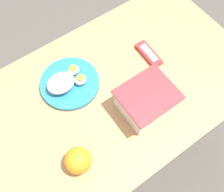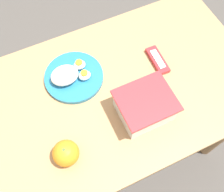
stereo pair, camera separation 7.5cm
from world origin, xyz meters
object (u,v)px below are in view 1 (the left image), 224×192
object	(u,v)px
rice_plate	(68,83)
candy_bar	(149,54)
orange_fruit	(78,160)
food_container	(146,102)

from	to	relation	value
rice_plate	candy_bar	world-z (taller)	rice_plate
orange_fruit	rice_plate	bearing A→B (deg)	-114.21
candy_bar	food_container	bearing A→B (deg)	47.68
rice_plate	candy_bar	bearing A→B (deg)	168.44
food_container	candy_bar	size ratio (longest dim) A/B	1.43
food_container	rice_plate	size ratio (longest dim) A/B	0.84
rice_plate	candy_bar	xyz separation A→B (m)	(-0.33, 0.07, -0.01)
candy_bar	rice_plate	bearing A→B (deg)	-11.56
orange_fruit	candy_bar	size ratio (longest dim) A/B	0.66
rice_plate	candy_bar	distance (m)	0.34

